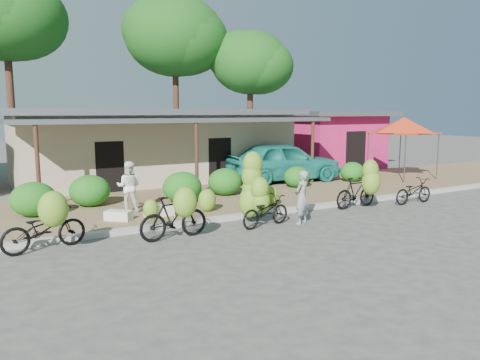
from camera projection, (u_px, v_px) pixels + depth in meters
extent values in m
plane|color=#44423F|center=(292.00, 231.00, 12.77)|extent=(100.00, 100.00, 0.00)
cube|color=olive|center=(210.00, 199.00, 17.04)|extent=(60.00, 6.00, 0.12)
cube|color=#A8A399|center=(253.00, 215.00, 14.47)|extent=(60.00, 0.25, 0.15)
cube|color=#BDAC8F|center=(153.00, 148.00, 21.96)|extent=(12.00, 6.00, 3.10)
cube|color=slate|center=(152.00, 112.00, 21.72)|extent=(13.00, 7.00, 0.25)
cube|color=black|center=(177.00, 163.00, 19.50)|extent=(1.40, 0.12, 2.20)
cube|color=slate|center=(186.00, 120.00, 18.34)|extent=(13.00, 2.00, 0.15)
cylinder|color=#4B2A1E|center=(38.00, 168.00, 15.00)|extent=(0.14, 0.14, 2.85)
cylinder|color=#4B2A1E|center=(197.00, 160.00, 17.79)|extent=(0.14, 0.14, 2.85)
cylinder|color=#4B2A1E|center=(312.00, 153.00, 20.57)|extent=(0.14, 0.14, 2.85)
cube|color=#DC2168|center=(325.00, 142.00, 27.19)|extent=(5.00, 5.00, 3.00)
cube|color=slate|center=(326.00, 114.00, 26.95)|extent=(6.00, 6.00, 0.25)
cube|color=black|center=(355.00, 152.00, 25.15)|extent=(1.40, 0.12, 2.20)
cylinder|color=#4B2A1E|center=(10.00, 93.00, 23.13)|extent=(0.36, 0.36, 8.33)
ellipsoid|color=#113F0F|center=(5.00, 15.00, 22.59)|extent=(5.50, 5.50, 4.40)
cylinder|color=#4B2A1E|center=(176.00, 98.00, 28.04)|extent=(0.36, 0.36, 8.09)
ellipsoid|color=#113F0F|center=(175.00, 36.00, 27.52)|extent=(5.87, 5.87, 4.70)
ellipsoid|color=#113F0F|center=(165.00, 31.00, 27.49)|extent=(4.99, 4.99, 3.99)
cylinder|color=#4B2A1E|center=(250.00, 111.00, 28.44)|extent=(0.36, 0.36, 6.50)
ellipsoid|color=#113F0F|center=(250.00, 63.00, 28.02)|extent=(4.68, 4.68, 3.75)
ellipsoid|color=#113F0F|center=(241.00, 58.00, 27.98)|extent=(3.98, 3.98, 3.19)
ellipsoid|color=#175C15|center=(33.00, 199.00, 13.96)|extent=(1.33, 1.20, 1.04)
ellipsoid|color=#175C15|center=(90.00, 191.00, 15.46)|extent=(1.34, 1.20, 1.04)
ellipsoid|color=#175C15|center=(182.00, 187.00, 16.10)|extent=(1.37, 1.23, 1.07)
ellipsoid|color=#175C15|center=(225.00, 182.00, 17.54)|extent=(1.30, 1.17, 1.01)
ellipsoid|color=#175C15|center=(297.00, 177.00, 19.38)|extent=(1.12, 1.01, 0.88)
ellipsoid|color=#175C15|center=(352.00, 172.00, 21.00)|extent=(1.13, 1.01, 0.88)
cylinder|color=#59595E|center=(405.00, 159.00, 20.48)|extent=(0.05, 0.05, 2.10)
cylinder|color=#59595E|center=(438.00, 157.00, 21.57)|extent=(0.05, 0.05, 2.10)
cylinder|color=#59595E|center=(368.00, 155.00, 22.36)|extent=(0.05, 0.05, 2.10)
cylinder|color=#59595E|center=(400.00, 153.00, 23.45)|extent=(0.05, 0.05, 2.10)
cube|color=red|center=(403.00, 133.00, 21.81)|extent=(2.40, 2.40, 0.06)
cone|color=red|center=(404.00, 125.00, 21.75)|extent=(3.50, 3.50, 0.70)
imported|color=black|center=(44.00, 229.00, 10.92)|extent=(2.07, 1.10, 1.04)
ellipsoid|color=#71A82A|center=(53.00, 209.00, 10.37)|extent=(0.65, 0.56, 0.82)
imported|color=black|center=(174.00, 218.00, 11.90)|extent=(1.90, 0.64, 1.12)
ellipsoid|color=#71A82A|center=(185.00, 202.00, 11.29)|extent=(0.60, 0.51, 0.75)
imported|color=black|center=(266.00, 211.00, 13.20)|extent=(1.78, 0.89, 0.89)
ellipsoid|color=#71A82A|center=(251.00, 202.00, 13.55)|extent=(0.76, 0.65, 0.95)
ellipsoid|color=#71A82A|center=(254.00, 189.00, 13.57)|extent=(0.71, 0.61, 0.89)
ellipsoid|color=#71A82A|center=(252.00, 176.00, 13.46)|extent=(0.62, 0.53, 0.78)
ellipsoid|color=#71A82A|center=(253.00, 164.00, 13.43)|extent=(0.60, 0.51, 0.74)
ellipsoid|color=#71A82A|center=(261.00, 202.00, 13.32)|extent=(0.55, 0.47, 0.69)
ellipsoid|color=#71A82A|center=(260.00, 189.00, 13.24)|extent=(0.54, 0.46, 0.68)
imported|color=black|center=(356.00, 193.00, 15.77)|extent=(1.77, 0.54, 1.05)
ellipsoid|color=#71A82A|center=(371.00, 182.00, 15.15)|extent=(0.65, 0.56, 0.82)
ellipsoid|color=#71A82A|center=(370.00, 170.00, 15.14)|extent=(0.57, 0.48, 0.71)
imported|color=black|center=(413.00, 191.00, 16.50)|extent=(1.72, 0.61, 0.90)
ellipsoid|color=#71A82A|center=(151.00, 209.00, 13.70)|extent=(0.46, 0.39, 0.57)
ellipsoid|color=#71A82A|center=(207.00, 200.00, 14.67)|extent=(0.58, 0.49, 0.72)
ellipsoid|color=#71A82A|center=(271.00, 196.00, 15.61)|extent=(0.52, 0.44, 0.64)
cube|color=silver|center=(159.00, 211.00, 14.04)|extent=(0.87, 0.44, 0.30)
cube|color=silver|center=(119.00, 215.00, 13.51)|extent=(0.81, 0.79, 0.28)
imported|color=gray|center=(302.00, 197.00, 13.51)|extent=(0.67, 0.57, 1.56)
imported|color=white|center=(129.00, 186.00, 14.63)|extent=(0.97, 0.90, 1.58)
imported|color=#1C7F73|center=(283.00, 162.00, 20.95)|extent=(5.44, 2.70, 1.78)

